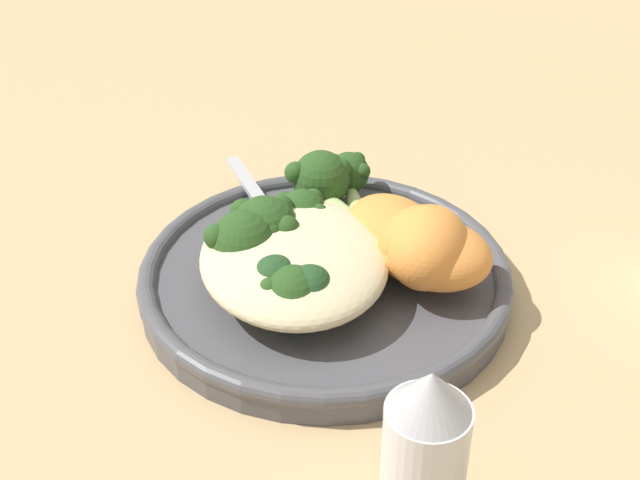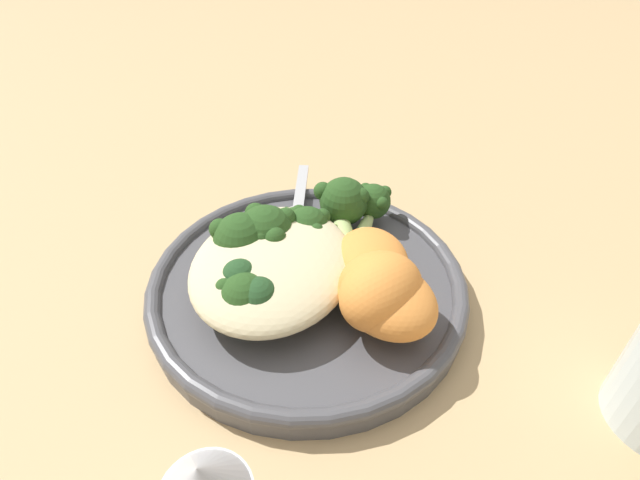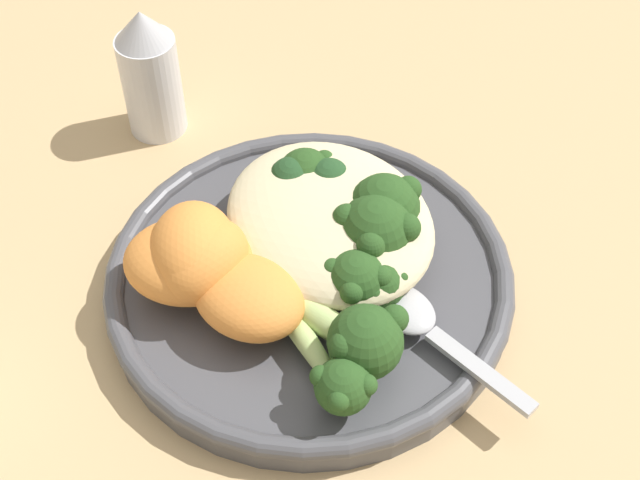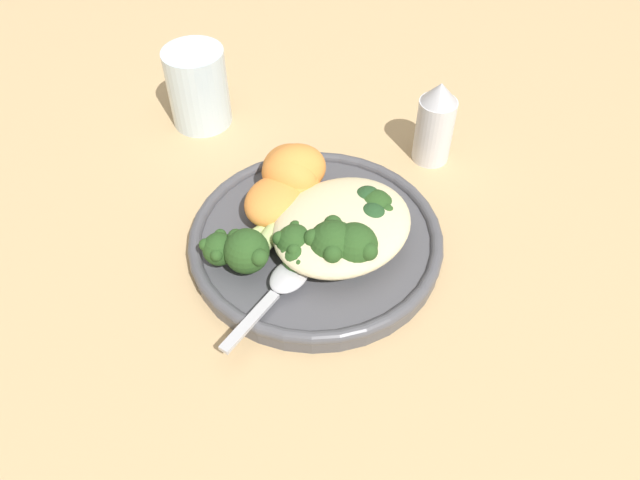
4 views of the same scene
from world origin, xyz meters
The scene contains 18 objects.
ground_plane centered at (0.00, 0.00, 0.00)m, with size 4.00×4.00×0.00m, color tan.
plate centered at (0.01, 0.01, 0.01)m, with size 0.23×0.23×0.02m.
quinoa_mound centered at (0.00, 0.03, 0.04)m, with size 0.13×0.11×0.03m, color beige.
broccoli_stalk_0 centered at (0.08, -0.02, 0.03)m, with size 0.12×0.03×0.03m.
broccoli_stalk_1 centered at (0.07, 0.00, 0.04)m, with size 0.11×0.06×0.04m.
broccoli_stalk_2 centered at (0.04, 0.01, 0.04)m, with size 0.07×0.07×0.03m.
broccoli_stalk_3 centered at (0.05, 0.02, 0.03)m, with size 0.06×0.07×0.03m.
broccoli_stalk_4 centered at (0.02, 0.03, 0.04)m, with size 0.05×0.12×0.04m.
broccoli_stalk_5 centered at (0.01, 0.05, 0.04)m, with size 0.04×0.12×0.04m.
broccoli_stalk_6 centered at (-0.01, 0.03, 0.03)m, with size 0.06×0.11×0.03m.
broccoli_stalk_7 centered at (-0.02, 0.03, 0.04)m, with size 0.08×0.09×0.03m.
sweet_potato_chunk_0 centered at (-0.01, -0.04, 0.04)m, with size 0.05×0.04×0.04m, color orange.
sweet_potato_chunk_1 centered at (-0.01, -0.05, 0.04)m, with size 0.07×0.06×0.04m, color orange.
sweet_potato_chunk_2 centered at (0.02, -0.03, 0.04)m, with size 0.06×0.05×0.03m, color orange.
sweet_potato_chunk_3 centered at (-0.01, -0.05, 0.05)m, with size 0.06×0.05×0.05m, color orange.
kale_tuft centered at (-0.03, 0.04, 0.04)m, with size 0.05×0.05×0.03m.
spoon centered at (0.08, 0.04, 0.03)m, with size 0.11×0.04×0.01m.
salt_shaker centered at (-0.17, 0.00, 0.05)m, with size 0.04×0.04×0.09m.
Camera 1 is at (-0.43, 0.10, 0.35)m, focal length 50.00 mm.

